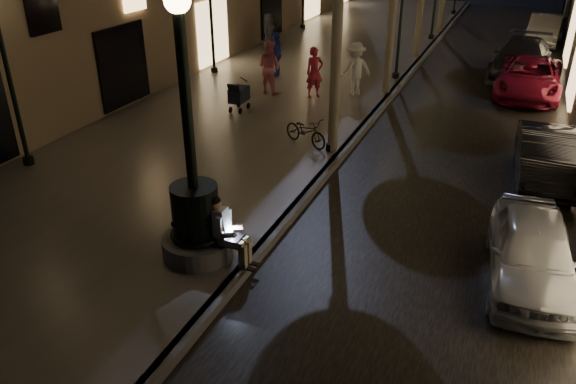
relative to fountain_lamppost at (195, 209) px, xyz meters
The scene contains 20 objects.
ground 13.09m from the fountain_lamppost, 85.60° to the left, with size 120.00×120.00×0.00m, color black.
cobble_lane 13.65m from the fountain_lamppost, 72.90° to the left, with size 6.00×45.00×0.02m, color black.
promenade 13.39m from the fountain_lamppost, 102.99° to the left, with size 8.00×45.00×0.20m, color #635D58.
curb_strip 13.09m from the fountain_lamppost, 85.60° to the left, with size 0.25×45.00×0.20m, color #59595B.
fountain_lamppost is the anchor object (origin of this frame).
seated_man_laptop 0.68m from the fountain_lamppost, ahead, with size 1.01×0.34×1.38m.
lamp_curb_a 6.37m from the fountain_lamppost, 83.35° to the left, with size 0.36×0.36×4.81m.
lamp_left_a 7.00m from the fountain_lamppost, 162.65° to the left, with size 0.36×0.36×4.81m.
stroller 8.67m from the fountain_lamppost, 111.81° to the left, with size 0.47×1.08×1.10m.
car_front 6.33m from the fountain_lamppost, 17.29° to the left, with size 1.50×3.73×1.27m, color #9B9EA2.
car_second 9.24m from the fountain_lamppost, 47.78° to the left, with size 1.32×3.78×1.25m, color black.
car_third 15.38m from the fountain_lamppost, 68.70° to the left, with size 2.21×4.79×1.33m, color maroon.
car_rear 17.78m from the fountain_lamppost, 73.01° to the left, with size 2.04×5.02×1.46m, color #2C2C31.
car_fifth 24.68m from the fountain_lamppost, 75.92° to the left, with size 1.48×4.25×1.40m, color #B0B0AB.
pedestrian_red 10.52m from the fountain_lamppost, 97.86° to the left, with size 0.65×0.43×1.78m, color #AD2236.
pedestrian_pink 10.73m from the fountain_lamppost, 106.91° to the left, with size 0.92×0.72×1.90m, color #DA7381.
pedestrian_white 11.29m from the fountain_lamppost, 91.02° to the left, with size 1.21×0.70×1.87m, color silver.
pedestrian_blue 13.01m from the fountain_lamppost, 106.96° to the left, with size 1.03×0.43×1.76m, color #2A399B.
pedestrian_dark 17.59m from the fountain_lamppost, 109.94° to the left, with size 0.82×0.53×1.68m, color #2D2D31.
bicycle 6.15m from the fountain_lamppost, 90.95° to the left, with size 0.55×1.56×0.82m, color black.
Camera 1 is at (4.21, -5.90, 6.35)m, focal length 35.00 mm.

